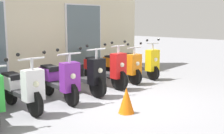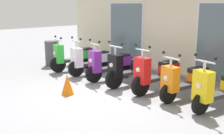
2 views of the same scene
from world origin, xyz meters
TOP-DOWN VIEW (x-y plane):
  - ground_plane at (0.00, 0.00)m, footprint 40.00×40.00m
  - storefront_facade at (0.00, 3.12)m, footprint 9.38×0.50m
  - scooter_green at (-2.57, 1.15)m, footprint 0.76×1.62m
  - scooter_white at (-1.75, 1.23)m, footprint 0.61×1.60m
  - scooter_purple at (-0.81, 1.19)m, footprint 0.71×1.60m
  - scooter_black at (-0.02, 1.18)m, footprint 0.61×1.60m
  - scooter_red at (0.87, 1.25)m, footprint 0.56×1.65m
  - scooter_orange at (1.69, 1.31)m, footprint 0.66×1.57m
  - scooter_yellow at (2.55, 1.22)m, footprint 0.69×1.58m
  - trash_bin at (-3.80, 1.09)m, footprint 0.48×0.48m
  - traffic_cone at (-0.55, -0.51)m, footprint 0.32×0.32m

SIDE VIEW (x-z plane):
  - ground_plane at x=0.00m, z-range 0.00..0.00m
  - traffic_cone at x=-0.55m, z-range 0.00..0.52m
  - trash_bin at x=-3.80m, z-range 0.00..0.93m
  - scooter_orange at x=1.69m, z-range -0.12..1.06m
  - scooter_white at x=-1.75m, z-range -0.15..1.10m
  - scooter_black at x=-0.02m, z-range -0.16..1.12m
  - scooter_yellow at x=2.55m, z-range -0.14..1.11m
  - scooter_red at x=0.87m, z-range -0.15..1.14m
  - scooter_green at x=-2.57m, z-range -0.11..1.11m
  - scooter_purple at x=-0.81m, z-range -0.13..1.13m
  - storefront_facade at x=0.00m, z-range -0.07..3.99m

